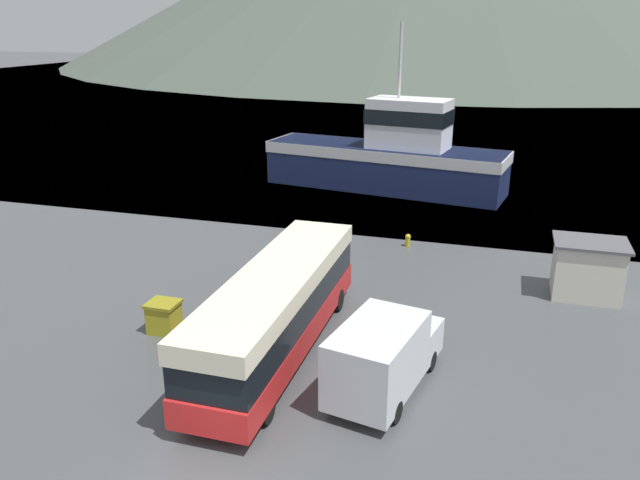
% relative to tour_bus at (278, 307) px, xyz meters
% --- Properties ---
extents(water_surface, '(240.00, 240.00, 0.00)m').
position_rel_tour_bus_xyz_m(water_surface, '(0.72, 133.60, -1.80)').
color(water_surface, '#3D5160').
rests_on(water_surface, ground).
extents(tour_bus, '(2.61, 11.65, 3.19)m').
position_rel_tour_bus_xyz_m(tour_bus, '(0.00, 0.00, 0.00)').
color(tour_bus, red).
rests_on(tour_bus, ground).
extents(delivery_van, '(3.18, 5.74, 2.53)m').
position_rel_tour_bus_xyz_m(delivery_van, '(4.12, -1.38, -0.47)').
color(delivery_van, silver).
rests_on(delivery_van, ground).
extents(fishing_boat, '(17.50, 6.93, 11.40)m').
position_rel_tour_bus_xyz_m(fishing_boat, '(-0.57, 24.27, 0.61)').
color(fishing_boat, '#19234C').
rests_on(fishing_boat, water_surface).
extents(storage_bin, '(1.19, 1.08, 1.24)m').
position_rel_tour_bus_xyz_m(storage_bin, '(-4.79, 0.25, -1.17)').
color(storage_bin, olive).
rests_on(storage_bin, ground).
extents(dock_kiosk, '(3.06, 2.32, 2.54)m').
position_rel_tour_bus_xyz_m(dock_kiosk, '(11.15, 8.48, -0.52)').
color(dock_kiosk, beige).
rests_on(dock_kiosk, ground).
extents(small_boat, '(2.84, 7.93, 0.76)m').
position_rel_tour_bus_xyz_m(small_boat, '(-7.40, 31.66, -1.42)').
color(small_boat, '#19234C').
rests_on(small_boat, water_surface).
extents(mooring_bollard, '(0.30, 0.30, 0.69)m').
position_rel_tour_bus_xyz_m(mooring_bollard, '(2.71, 12.61, -1.43)').
color(mooring_bollard, '#B29919').
rests_on(mooring_bollard, ground).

